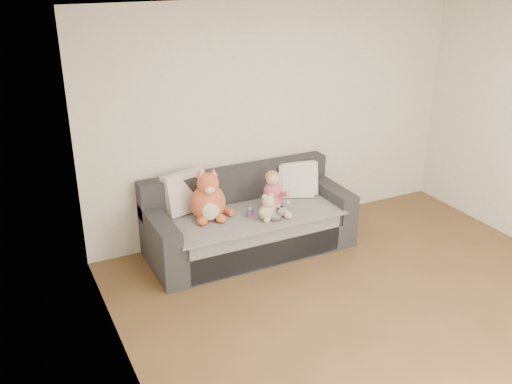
# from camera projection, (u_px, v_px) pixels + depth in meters

# --- Properties ---
(room_shell) EXTENTS (5.00, 5.00, 5.00)m
(room_shell) POSITION_uv_depth(u_px,v_px,m) (398.00, 180.00, 4.68)
(room_shell) COLOR brown
(room_shell) RESTS_ON ground
(sofa) EXTENTS (2.20, 0.94, 0.85)m
(sofa) POSITION_uv_depth(u_px,v_px,m) (248.00, 223.00, 6.18)
(sofa) COLOR #242428
(sofa) RESTS_ON ground
(cushion_left) EXTENTS (0.51, 0.33, 0.45)m
(cushion_left) POSITION_uv_depth(u_px,v_px,m) (185.00, 192.00, 6.00)
(cushion_left) COLOR silver
(cushion_left) RESTS_ON sofa
(cushion_right_back) EXTENTS (0.44, 0.33, 0.38)m
(cushion_right_back) POSITION_uv_depth(u_px,v_px,m) (296.00, 181.00, 6.40)
(cushion_right_back) COLOR silver
(cushion_right_back) RESTS_ON sofa
(cushion_right_front) EXTENTS (0.44, 0.27, 0.39)m
(cushion_right_front) POSITION_uv_depth(u_px,v_px,m) (299.00, 179.00, 6.43)
(cushion_right_front) COLOR silver
(cushion_right_front) RESTS_ON sofa
(toddler) EXTENTS (0.31, 0.44, 0.43)m
(toddler) POSITION_uv_depth(u_px,v_px,m) (273.00, 194.00, 6.06)
(toddler) COLOR #C25044
(toddler) RESTS_ON sofa
(plush_cat) EXTENTS (0.44, 0.38, 0.57)m
(plush_cat) POSITION_uv_depth(u_px,v_px,m) (209.00, 200.00, 5.84)
(plush_cat) COLOR #C3522B
(plush_cat) RESTS_ON sofa
(teddy_bear) EXTENTS (0.23, 0.18, 0.30)m
(teddy_bear) POSITION_uv_depth(u_px,v_px,m) (268.00, 209.00, 5.84)
(teddy_bear) COLOR tan
(teddy_bear) RESTS_ON sofa
(plush_cow) EXTENTS (0.14, 0.21, 0.17)m
(plush_cow) POSITION_uv_depth(u_px,v_px,m) (275.00, 214.00, 5.86)
(plush_cow) COLOR white
(plush_cow) RESTS_ON sofa
(sippy_cup) EXTENTS (0.11, 0.07, 0.12)m
(sippy_cup) POSITION_uv_depth(u_px,v_px,m) (250.00, 211.00, 5.93)
(sippy_cup) COLOR #64338C
(sippy_cup) RESTS_ON sofa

